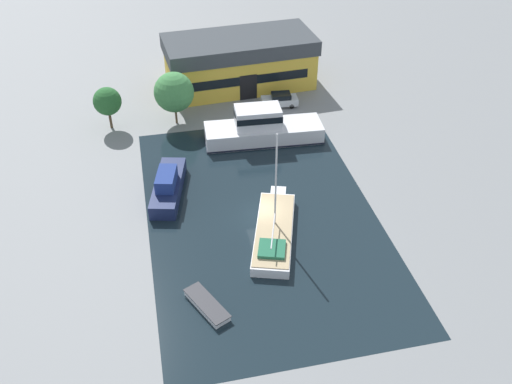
{
  "coord_description": "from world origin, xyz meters",
  "views": [
    {
      "loc": [
        -9.26,
        -40.22,
        34.05
      ],
      "look_at": [
        0.0,
        2.54,
        1.0
      ],
      "focal_mm": 40.0,
      "sensor_mm": 36.0,
      "label": 1
    }
  ],
  "objects_px": {
    "warehouse_building": "(240,61)",
    "cabin_boat": "(168,186)",
    "quay_tree_near_building": "(174,92)",
    "sailboat_moored": "(274,231)",
    "quay_tree_by_water": "(107,101)",
    "motor_cruiser": "(262,128)",
    "small_dinghy": "(207,305)",
    "parked_car": "(280,100)"
  },
  "relations": [
    {
      "from": "warehouse_building",
      "to": "cabin_boat",
      "type": "height_order",
      "value": "warehouse_building"
    },
    {
      "from": "quay_tree_near_building",
      "to": "sailboat_moored",
      "type": "relative_size",
      "value": 0.53
    },
    {
      "from": "quay_tree_by_water",
      "to": "quay_tree_near_building",
      "type": "bearing_deg",
      "value": -3.82
    },
    {
      "from": "warehouse_building",
      "to": "quay_tree_by_water",
      "type": "bearing_deg",
      "value": -159.44
    },
    {
      "from": "quay_tree_by_water",
      "to": "motor_cruiser",
      "type": "height_order",
      "value": "quay_tree_by_water"
    },
    {
      "from": "small_dinghy",
      "to": "cabin_boat",
      "type": "height_order",
      "value": "cabin_boat"
    },
    {
      "from": "warehouse_building",
      "to": "sailboat_moored",
      "type": "xyz_separation_m",
      "value": [
        -2.72,
        -30.16,
        -2.74
      ]
    },
    {
      "from": "sailboat_moored",
      "to": "cabin_boat",
      "type": "distance_m",
      "value": 11.99
    },
    {
      "from": "sailboat_moored",
      "to": "small_dinghy",
      "type": "distance_m",
      "value": 10.06
    },
    {
      "from": "motor_cruiser",
      "to": "quay_tree_near_building",
      "type": "bearing_deg",
      "value": 60.17
    },
    {
      "from": "small_dinghy",
      "to": "cabin_boat",
      "type": "bearing_deg",
      "value": -109.95
    },
    {
      "from": "warehouse_building",
      "to": "quay_tree_by_water",
      "type": "relative_size",
      "value": 3.87
    },
    {
      "from": "motor_cruiser",
      "to": "small_dinghy",
      "type": "bearing_deg",
      "value": 160.82
    },
    {
      "from": "quay_tree_by_water",
      "to": "motor_cruiser",
      "type": "xyz_separation_m",
      "value": [
        16.54,
        -6.38,
        -1.92
      ]
    },
    {
      "from": "parked_car",
      "to": "cabin_boat",
      "type": "distance_m",
      "value": 21.44
    },
    {
      "from": "warehouse_building",
      "to": "small_dinghy",
      "type": "xyz_separation_m",
      "value": [
        -9.84,
        -37.26,
        -3.02
      ]
    },
    {
      "from": "quay_tree_by_water",
      "to": "motor_cruiser",
      "type": "distance_m",
      "value": 17.83
    },
    {
      "from": "quay_tree_near_building",
      "to": "sailboat_moored",
      "type": "bearing_deg",
      "value": -73.61
    },
    {
      "from": "quay_tree_by_water",
      "to": "small_dinghy",
      "type": "xyz_separation_m",
      "value": [
        6.9,
        -29.65,
        -3.11
      ]
    },
    {
      "from": "warehouse_building",
      "to": "small_dinghy",
      "type": "bearing_deg",
      "value": -108.68
    },
    {
      "from": "quay_tree_near_building",
      "to": "small_dinghy",
      "type": "height_order",
      "value": "quay_tree_near_building"
    },
    {
      "from": "warehouse_building",
      "to": "motor_cruiser",
      "type": "height_order",
      "value": "warehouse_building"
    },
    {
      "from": "quay_tree_near_building",
      "to": "motor_cruiser",
      "type": "relative_size",
      "value": 0.47
    },
    {
      "from": "parked_car",
      "to": "small_dinghy",
      "type": "bearing_deg",
      "value": 160.65
    },
    {
      "from": "motor_cruiser",
      "to": "quay_tree_by_water",
      "type": "bearing_deg",
      "value": 72.22
    },
    {
      "from": "parked_car",
      "to": "quay_tree_by_water",
      "type": "bearing_deg",
      "value": 97.11
    },
    {
      "from": "small_dinghy",
      "to": "cabin_boat",
      "type": "xyz_separation_m",
      "value": [
        -1.57,
        15.36,
        0.71
      ]
    },
    {
      "from": "warehouse_building",
      "to": "small_dinghy",
      "type": "distance_m",
      "value": 38.66
    },
    {
      "from": "parked_car",
      "to": "cabin_boat",
      "type": "bearing_deg",
      "value": 139.73
    },
    {
      "from": "warehouse_building",
      "to": "cabin_boat",
      "type": "bearing_deg",
      "value": -121.39
    },
    {
      "from": "parked_car",
      "to": "small_dinghy",
      "type": "height_order",
      "value": "parked_car"
    },
    {
      "from": "quay_tree_near_building",
      "to": "motor_cruiser",
      "type": "height_order",
      "value": "quay_tree_near_building"
    },
    {
      "from": "small_dinghy",
      "to": "cabin_boat",
      "type": "relative_size",
      "value": 0.54
    },
    {
      "from": "quay_tree_near_building",
      "to": "quay_tree_by_water",
      "type": "xyz_separation_m",
      "value": [
        -7.54,
        0.5,
        -0.59
      ]
    },
    {
      "from": "cabin_boat",
      "to": "small_dinghy",
      "type": "bearing_deg",
      "value": -70.69
    },
    {
      "from": "quay_tree_by_water",
      "to": "sailboat_moored",
      "type": "height_order",
      "value": "sailboat_moored"
    },
    {
      "from": "warehouse_building",
      "to": "sailboat_moored",
      "type": "height_order",
      "value": "sailboat_moored"
    },
    {
      "from": "cabin_boat",
      "to": "warehouse_building",
      "type": "bearing_deg",
      "value": 75.98
    },
    {
      "from": "cabin_boat",
      "to": "quay_tree_near_building",
      "type": "bearing_deg",
      "value": 94.4
    },
    {
      "from": "motor_cruiser",
      "to": "small_dinghy",
      "type": "distance_m",
      "value": 25.22
    },
    {
      "from": "parked_car",
      "to": "motor_cruiser",
      "type": "bearing_deg",
      "value": 156.37
    },
    {
      "from": "quay_tree_by_water",
      "to": "cabin_boat",
      "type": "distance_m",
      "value": 15.44
    }
  ]
}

